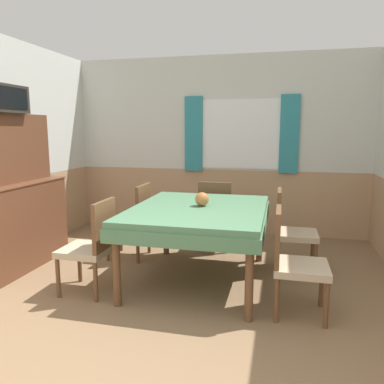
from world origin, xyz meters
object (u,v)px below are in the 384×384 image
Objects in this scene: chair_right_near at (293,259)px; vase at (202,199)px; sideboard at (15,204)px; chair_right_far at (290,228)px; tv at (1,99)px; dining_table at (199,217)px; chair_left_near at (92,244)px; chair_left_far at (134,219)px; chair_head_window at (216,213)px.

vase is (-0.89, 0.56, 0.37)m from chair_right_near.
chair_right_far is at bearing 11.10° from sideboard.
tv is at bearing -81.37° from sideboard.
sideboard reaches higher than vase.
chair_left_near is (-0.91, -0.51, -0.19)m from dining_table.
dining_table is 1.83× the size of chair_right_near.
chair_left_near is at bearing -60.81° from chair_right_far.
chair_left_far is at bearing 31.05° from tv.
tv is (-2.98, -0.69, 1.38)m from chair_right_far.
sideboard is 1.14m from tv.
chair_head_window is 1.00× the size of chair_right_near.
chair_head_window and chair_right_near have the same top height.
chair_head_window is (0.00, 1.06, -0.19)m from dining_table.
dining_table is 1.83× the size of chair_right_far.
chair_right_near is (0.91, -1.58, 0.00)m from chair_head_window.
tv is at bearing -148.88° from chair_head_window.
chair_head_window reaches higher than dining_table.
chair_right_near is at bearing -8.26° from sideboard.
dining_table is at bearing -90.00° from chair_head_window.
tv reaches higher than chair_left_near.
chair_head_window and chair_left_near have the same top height.
chair_left_far is at bearing -119.19° from chair_right_near.
dining_table is at bearing -119.19° from chair_right_near.
sideboard is (-1.16, -0.59, 0.25)m from chair_left_far.
vase reaches higher than chair_head_window.
sideboard reaches higher than chair_right_near.
chair_left_far is at bearing 153.87° from vase.
vase is (2.10, 0.13, 0.12)m from sideboard.
tv is at bearing -96.34° from chair_right_near.
chair_left_near is 1.00× the size of chair_right_near.
chair_left_near is 1.27m from sideboard.
tv is at bearing 73.93° from chair_left_near.
chair_head_window is at bearing -121.20° from chair_right_far.
dining_table is 1.07m from chair_left_near.
vase reaches higher than chair_left_near.
chair_head_window is at bearing -58.80° from chair_left_far.
dining_table is at bearing -60.81° from chair_left_near.
sideboard is at bearing 98.63° from tv.
vase reaches higher than chair_left_far.
chair_head_window is 1.00× the size of chair_left_near.
chair_right_far is 1.00× the size of chair_left_far.
sideboard is 2.11m from vase.
sideboard is at bearing 116.78° from chair_left_far.
chair_left_far is 1.68× the size of tv.
chair_right_near is (0.00, -1.02, 0.00)m from chair_right_far.
chair_left_far is 2.09m from chair_right_near.
chair_left_far and chair_left_near have the same top height.
chair_left_far is 1.00× the size of chair_left_near.
chair_right_near is at bearing -6.34° from tv.
chair_left_near is at bearing -150.81° from dining_table.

